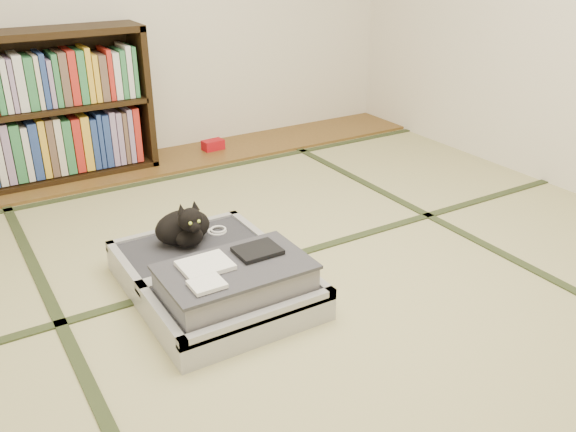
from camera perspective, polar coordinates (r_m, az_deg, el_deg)
floor at (r=2.66m, az=3.03°, el=-7.86°), size 4.50×4.50×0.00m
wood_strip at (r=4.29m, az=-12.18°, el=4.89°), size 4.00×0.50×0.02m
red_item at (r=4.45m, az=-7.03°, el=6.62°), size 0.16×0.10×0.07m
tatami_borders at (r=3.02m, az=-2.24°, el=-3.46°), size 4.00×4.50×0.01m
bookcase at (r=4.06m, az=-22.78°, el=8.95°), size 1.42×0.32×0.92m
suitcase at (r=2.65m, az=-6.64°, el=-5.81°), size 0.67×0.90×0.27m
cat at (r=2.82m, az=-9.64°, el=-1.04°), size 0.30×0.30×0.24m
cable_coil at (r=2.95m, az=-6.62°, el=-1.36°), size 0.09×0.09×0.02m
hanger at (r=2.46m, az=-4.93°, el=-10.73°), size 0.38×0.20×0.01m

